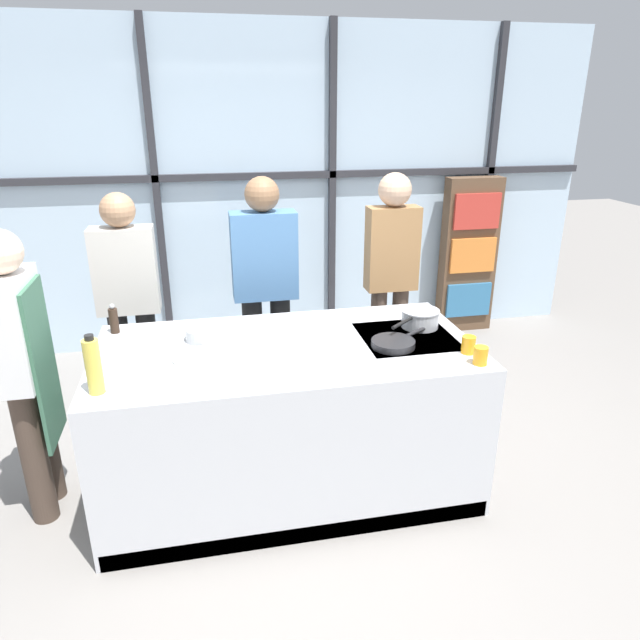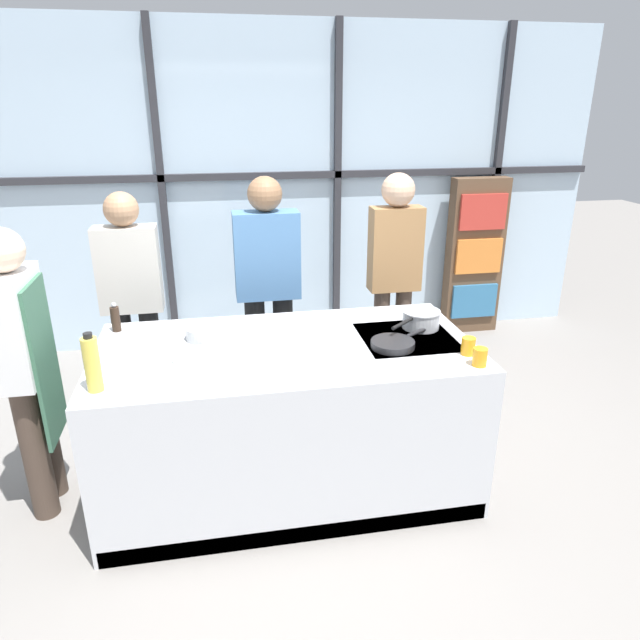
% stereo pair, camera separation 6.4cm
% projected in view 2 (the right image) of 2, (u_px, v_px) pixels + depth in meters
% --- Properties ---
extents(ground_plane, '(18.00, 18.00, 0.00)m').
position_uv_depth(ground_plane, '(289.00, 481.00, 3.46)').
color(ground_plane, gray).
extents(back_window_wall, '(6.40, 0.10, 2.80)m').
position_uv_depth(back_window_wall, '(252.00, 191.00, 5.06)').
color(back_window_wall, silver).
rests_on(back_window_wall, ground_plane).
extents(bookshelf, '(0.54, 0.19, 1.50)m').
position_uv_depth(bookshelf, '(475.00, 257.00, 5.48)').
color(bookshelf, brown).
rests_on(bookshelf, ground_plane).
extents(demo_island, '(2.07, 1.05, 0.89)m').
position_uv_depth(demo_island, '(288.00, 417.00, 3.30)').
color(demo_island, silver).
rests_on(demo_island, ground_plane).
extents(chef, '(0.23, 0.43, 1.59)m').
position_uv_depth(chef, '(25.00, 360.00, 2.96)').
color(chef, '#47382D').
rests_on(chef, ground_plane).
extents(spectator_far_left, '(0.41, 0.23, 1.61)m').
position_uv_depth(spectator_far_left, '(132.00, 294.00, 3.89)').
color(spectator_far_left, black).
rests_on(spectator_far_left, ground_plane).
extents(spectator_center_left, '(0.45, 0.24, 1.69)m').
position_uv_depth(spectator_center_left, '(268.00, 282.00, 4.04)').
color(spectator_center_left, black).
rests_on(spectator_center_left, ground_plane).
extents(spectator_center_right, '(0.38, 0.24, 1.69)m').
position_uv_depth(spectator_center_right, '(394.00, 270.00, 4.18)').
color(spectator_center_right, '#47382D').
rests_on(spectator_center_right, ground_plane).
extents(frying_pan, '(0.39, 0.30, 0.04)m').
position_uv_depth(frying_pan, '(394.00, 343.00, 3.12)').
color(frying_pan, '#232326').
rests_on(frying_pan, demo_island).
extents(saucepan, '(0.35, 0.32, 0.11)m').
position_uv_depth(saucepan, '(421.00, 319.00, 3.37)').
color(saucepan, silver).
rests_on(saucepan, demo_island).
extents(white_plate, '(0.28, 0.28, 0.01)m').
position_uv_depth(white_plate, '(199.00, 356.00, 2.99)').
color(white_plate, white).
rests_on(white_plate, demo_island).
extents(mixing_bowl, '(0.21, 0.21, 0.07)m').
position_uv_depth(mixing_bowl, '(205.00, 332.00, 3.22)').
color(mixing_bowl, silver).
rests_on(mixing_bowl, demo_island).
extents(oil_bottle, '(0.07, 0.07, 0.29)m').
position_uv_depth(oil_bottle, '(92.00, 364.00, 2.61)').
color(oil_bottle, '#E0CC4C').
rests_on(oil_bottle, demo_island).
extents(pepper_grinder, '(0.05, 0.05, 0.18)m').
position_uv_depth(pepper_grinder, '(115.00, 318.00, 3.31)').
color(pepper_grinder, '#332319').
rests_on(pepper_grinder, demo_island).
extents(juice_glass_near, '(0.07, 0.07, 0.10)m').
position_uv_depth(juice_glass_near, '(480.00, 357.00, 2.89)').
color(juice_glass_near, orange).
rests_on(juice_glass_near, demo_island).
extents(juice_glass_far, '(0.07, 0.07, 0.10)m').
position_uv_depth(juice_glass_far, '(468.00, 346.00, 3.02)').
color(juice_glass_far, orange).
rests_on(juice_glass_far, demo_island).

